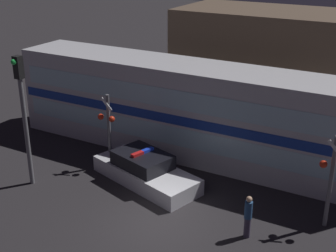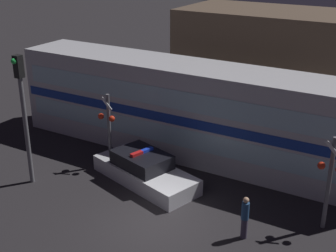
{
  "view_description": "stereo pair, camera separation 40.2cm",
  "coord_description": "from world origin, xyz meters",
  "px_view_note": "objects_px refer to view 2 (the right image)",
  "views": [
    {
      "loc": [
        7.43,
        -12.52,
        9.7
      ],
      "look_at": [
        -1.98,
        4.22,
        1.96
      ],
      "focal_mm": 50.0,
      "sensor_mm": 36.0,
      "label": 1
    },
    {
      "loc": [
        7.78,
        -12.32,
        9.7
      ],
      "look_at": [
        -1.98,
        4.22,
        1.96
      ],
      "focal_mm": 50.0,
      "sensor_mm": 36.0,
      "label": 2
    }
  ],
  "objects_px": {
    "train": "(188,110)",
    "traffic_light_corner": "(23,108)",
    "police_car": "(144,170)",
    "pedestrian": "(245,217)",
    "crossing_signal_near": "(329,178)"
  },
  "relations": [
    {
      "from": "train",
      "to": "crossing_signal_near",
      "type": "bearing_deg",
      "value": -23.98
    },
    {
      "from": "train",
      "to": "traffic_light_corner",
      "type": "xyz_separation_m",
      "value": [
        -4.3,
        -6.04,
        1.16
      ]
    },
    {
      "from": "pedestrian",
      "to": "traffic_light_corner",
      "type": "height_order",
      "value": "traffic_light_corner"
    },
    {
      "from": "crossing_signal_near",
      "to": "traffic_light_corner",
      "type": "relative_size",
      "value": 0.64
    },
    {
      "from": "police_car",
      "to": "pedestrian",
      "type": "bearing_deg",
      "value": -1.21
    },
    {
      "from": "pedestrian",
      "to": "crossing_signal_near",
      "type": "relative_size",
      "value": 0.45
    },
    {
      "from": "train",
      "to": "traffic_light_corner",
      "type": "relative_size",
      "value": 3.24
    },
    {
      "from": "train",
      "to": "traffic_light_corner",
      "type": "height_order",
      "value": "traffic_light_corner"
    },
    {
      "from": "crossing_signal_near",
      "to": "traffic_light_corner",
      "type": "xyz_separation_m",
      "value": [
        -11.55,
        -2.82,
        1.32
      ]
    },
    {
      "from": "police_car",
      "to": "traffic_light_corner",
      "type": "height_order",
      "value": "traffic_light_corner"
    },
    {
      "from": "police_car",
      "to": "pedestrian",
      "type": "height_order",
      "value": "pedestrian"
    },
    {
      "from": "police_car",
      "to": "pedestrian",
      "type": "relative_size",
      "value": 3.29
    },
    {
      "from": "pedestrian",
      "to": "crossing_signal_near",
      "type": "xyz_separation_m",
      "value": [
        2.23,
        1.99,
        1.19
      ]
    },
    {
      "from": "pedestrian",
      "to": "traffic_light_corner",
      "type": "relative_size",
      "value": 0.29
    },
    {
      "from": "train",
      "to": "pedestrian",
      "type": "bearing_deg",
      "value": -46.08
    }
  ]
}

